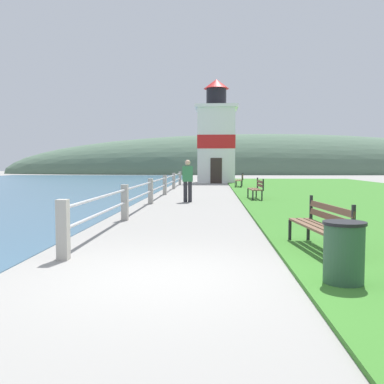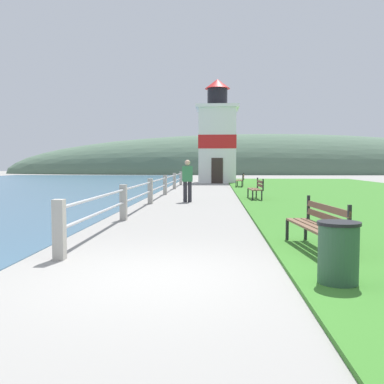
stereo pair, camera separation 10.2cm
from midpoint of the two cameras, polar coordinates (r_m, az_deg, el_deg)
The scene contains 10 objects.
ground_plane at distance 6.01m, azimuth -4.25°, elevation -11.30°, with size 160.00×160.00×0.00m, color gray.
grass_verge at distance 21.82m, azimuth 22.08°, elevation -0.50°, with size 12.00×44.49×0.06m.
seawall_railing at distance 19.05m, azimuth -4.33°, elevation 0.83°, with size 0.18×24.39×0.99m.
park_bench_near at distance 7.83m, azimuth 16.81°, elevation -3.88°, with size 0.68×2.02×0.94m.
park_bench_midway at distance 18.40m, azimuth 8.78°, elevation 0.57°, with size 0.55×1.65×0.94m.
park_bench_far at distance 28.02m, azimuth 6.65°, elevation 1.70°, with size 0.65×1.87×0.94m.
lighthouse at distance 35.14m, azimuth 3.47°, elevation 7.08°, with size 3.40×3.40×8.37m.
person_strolling at distance 17.29m, azimuth -0.44°, elevation 1.70°, with size 0.43×0.25×1.71m.
trash_bin at distance 5.75m, azimuth 19.40°, elevation -7.87°, with size 0.54×0.54×0.84m.
distant_hillside at distance 65.83m, azimuth 9.50°, elevation 2.41°, with size 80.00×16.00×12.00m.
Camera 2 is at (0.81, -5.75, 1.57)m, focal length 40.00 mm.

